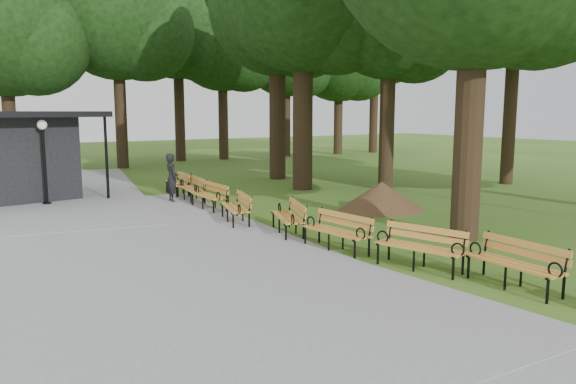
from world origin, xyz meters
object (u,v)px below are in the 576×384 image
bench_1 (514,264)px  lawn_tree_1 (390,13)px  bench_6 (209,196)px  lawn_tree_4 (277,8)px  bench_2 (419,248)px  dirt_mound (381,196)px  bench_3 (336,232)px  bench_4 (288,217)px  lamp_post (43,144)px  bench_7 (190,188)px  bench_8 (177,183)px  bench_5 (235,208)px  person (172,178)px  lawn_tree_5 (516,7)px  kiosk (9,156)px

bench_1 → lawn_tree_1: 14.22m
bench_6 → lawn_tree_4: (6.09, 5.90, 7.36)m
bench_1 → bench_2: size_ratio=1.00×
dirt_mound → bench_6: (-4.69, 2.99, -0.02)m
bench_3 → bench_6: same height
dirt_mound → bench_4: 4.63m
lamp_post → bench_7: 5.05m
bench_7 → bench_8: size_ratio=1.00×
dirt_mound → bench_5: dirt_mound is taller
bench_3 → bench_6: bearing=176.3°
person → bench_7: 0.77m
bench_4 → bench_8: (-0.03, 7.92, 0.00)m
bench_1 → lawn_tree_4: bearing=164.7°
bench_8 → lawn_tree_5: bearing=78.6°
person → bench_8: bearing=-25.8°
bench_3 → bench_1: bearing=9.7°
bench_3 → lawn_tree_1: 12.26m
bench_1 → lawn_tree_1: bearing=149.4°
bench_8 → lawn_tree_1: size_ratio=0.20×
lamp_post → bench_7: bearing=-20.1°
bench_4 → bench_3: bearing=20.3°
dirt_mound → bench_1: dirt_mound is taller
bench_7 → bench_4: bearing=6.4°
bench_6 → bench_2: bearing=5.0°
bench_2 → bench_6: size_ratio=1.00×
bench_3 → lawn_tree_4: lawn_tree_4 is taller
bench_4 → lawn_tree_5: bearing=124.0°
bench_7 → dirt_mound: bearing=47.7°
lawn_tree_1 → lawn_tree_4: bearing=109.8°
kiosk → lawn_tree_4: (11.30, 0.40, 6.22)m
lamp_post → bench_6: lamp_post is taller
bench_6 → lawn_tree_4: bearing=133.5°
person → bench_8: (0.74, 1.49, -0.41)m
kiosk → lamp_post: size_ratio=1.75×
bench_1 → bench_6: 10.34m
dirt_mound → bench_8: (-4.45, 6.53, -0.02)m
bench_7 → lawn_tree_4: lawn_tree_4 is taller
bench_6 → lawn_tree_1: lawn_tree_1 is taller
dirt_mound → lawn_tree_4: size_ratio=0.22×
bench_6 → bench_1: bearing=7.2°
kiosk → dirt_mound: kiosk is taller
kiosk → bench_1: (6.62, -15.75, -1.14)m
bench_2 → bench_5: (-1.08, 6.11, 0.00)m
lawn_tree_4 → dirt_mound: bearing=-98.9°
bench_4 → bench_5: size_ratio=1.00×
bench_5 → bench_4: bearing=29.4°
kiosk → dirt_mound: size_ratio=2.05×
person → dirt_mound: person is taller
bench_4 → bench_6: 4.39m
bench_3 → bench_4: (-0.02, 2.04, 0.00)m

